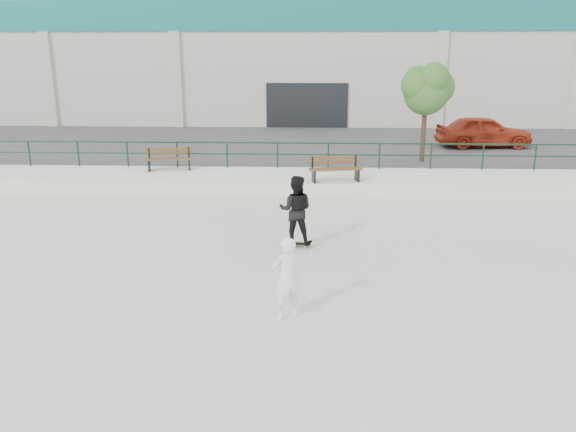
{
  "coord_description": "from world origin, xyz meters",
  "views": [
    {
      "loc": [
        0.38,
        -11.08,
        4.78
      ],
      "look_at": [
        -0.2,
        2.0,
        1.04
      ],
      "focal_mm": 35.0,
      "sensor_mm": 36.0,
      "label": 1
    }
  ],
  "objects_px": {
    "bench_left": "(169,159)",
    "standing_skater": "(296,210)",
    "tree": "(427,88)",
    "red_car": "(483,131)",
    "skateboard": "(296,244)",
    "seated_skater": "(287,278)",
    "bench_right": "(335,169)"
  },
  "relations": [
    {
      "from": "red_car",
      "to": "standing_skater",
      "type": "xyz_separation_m",
      "value": [
        -8.68,
        -13.81,
        -0.27
      ]
    },
    {
      "from": "tree",
      "to": "standing_skater",
      "type": "distance_m",
      "value": 11.35
    },
    {
      "from": "red_car",
      "to": "tree",
      "type": "bearing_deg",
      "value": 134.02
    },
    {
      "from": "bench_left",
      "to": "tree",
      "type": "relative_size",
      "value": 0.47
    },
    {
      "from": "bench_right",
      "to": "red_car",
      "type": "relative_size",
      "value": 0.44
    },
    {
      "from": "skateboard",
      "to": "seated_skater",
      "type": "bearing_deg",
      "value": -87.29
    },
    {
      "from": "bench_left",
      "to": "standing_skater",
      "type": "bearing_deg",
      "value": -67.57
    },
    {
      "from": "bench_left",
      "to": "tree",
      "type": "xyz_separation_m",
      "value": [
        10.21,
        2.31,
        2.62
      ]
    },
    {
      "from": "standing_skater",
      "to": "seated_skater",
      "type": "relative_size",
      "value": 1.12
    },
    {
      "from": "red_car",
      "to": "standing_skater",
      "type": "bearing_deg",
      "value": 144.29
    },
    {
      "from": "tree",
      "to": "red_car",
      "type": "height_order",
      "value": "tree"
    },
    {
      "from": "bench_right",
      "to": "skateboard",
      "type": "distance_m",
      "value": 5.92
    },
    {
      "from": "bench_right",
      "to": "tree",
      "type": "bearing_deg",
      "value": 36.49
    },
    {
      "from": "red_car",
      "to": "skateboard",
      "type": "bearing_deg",
      "value": 144.29
    },
    {
      "from": "standing_skater",
      "to": "seated_skater",
      "type": "distance_m",
      "value": 4.13
    },
    {
      "from": "bench_left",
      "to": "red_car",
      "type": "bearing_deg",
      "value": 12.42
    },
    {
      "from": "bench_left",
      "to": "bench_right",
      "type": "relative_size",
      "value": 0.98
    },
    {
      "from": "tree",
      "to": "seated_skater",
      "type": "distance_m",
      "value": 15.11
    },
    {
      "from": "bench_left",
      "to": "bench_right",
      "type": "bearing_deg",
      "value": -27.74
    },
    {
      "from": "seated_skater",
      "to": "bench_left",
      "type": "bearing_deg",
      "value": -93.57
    },
    {
      "from": "bench_right",
      "to": "red_car",
      "type": "xyz_separation_m",
      "value": [
        7.46,
        8.08,
        0.33
      ]
    },
    {
      "from": "bench_right",
      "to": "red_car",
      "type": "height_order",
      "value": "red_car"
    },
    {
      "from": "bench_right",
      "to": "standing_skater",
      "type": "height_order",
      "value": "standing_skater"
    },
    {
      "from": "tree",
      "to": "red_car",
      "type": "relative_size",
      "value": 0.91
    },
    {
      "from": "bench_left",
      "to": "red_car",
      "type": "relative_size",
      "value": 0.43
    },
    {
      "from": "skateboard",
      "to": "standing_skater",
      "type": "height_order",
      "value": "standing_skater"
    },
    {
      "from": "bench_left",
      "to": "seated_skater",
      "type": "relative_size",
      "value": 1.19
    },
    {
      "from": "standing_skater",
      "to": "skateboard",
      "type": "bearing_deg",
      "value": -0.0
    },
    {
      "from": "skateboard",
      "to": "standing_skater",
      "type": "bearing_deg",
      "value": 0.0
    },
    {
      "from": "standing_skater",
      "to": "seated_skater",
      "type": "height_order",
      "value": "standing_skater"
    },
    {
      "from": "bench_left",
      "to": "standing_skater",
      "type": "relative_size",
      "value": 1.06
    },
    {
      "from": "bench_right",
      "to": "standing_skater",
      "type": "relative_size",
      "value": 1.09
    }
  ]
}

